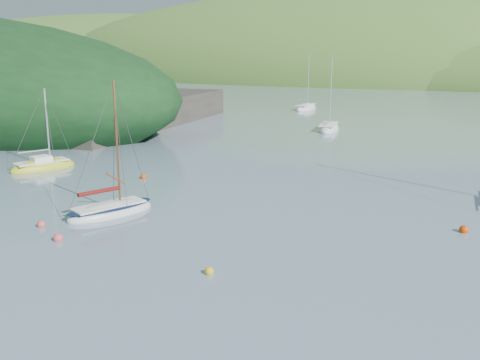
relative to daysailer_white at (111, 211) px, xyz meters
The scene contains 7 objects.
ground 7.08m from the daysailer_white, 37.50° to the right, with size 700.00×700.00×0.00m, color gray.
shoreline_hills 168.16m from the daysailer_white, 91.38° to the left, with size 690.00×135.00×56.00m.
daysailer_white is the anchor object (origin of this frame).
sailboat_yellow 14.65m from the daysailer_white, 153.68° to the left, with size 3.54×5.60×6.93m.
distant_sloop_a 38.00m from the daysailer_white, 91.24° to the left, with size 3.64×6.80×9.22m.
distant_sloop_c 59.28m from the daysailer_white, 101.76° to the left, with size 2.45×6.60×9.36m.
mooring_buoys 4.93m from the daysailer_white, ahead, with size 22.74×12.97×0.50m.
Camera 1 is at (15.36, -17.67, 9.16)m, focal length 40.00 mm.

